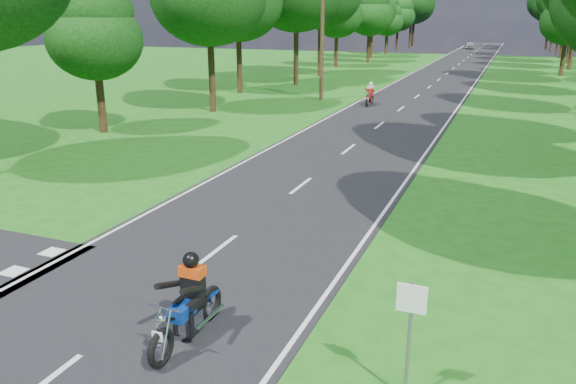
% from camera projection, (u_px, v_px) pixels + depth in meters
% --- Properties ---
extents(ground, '(160.00, 160.00, 0.00)m').
position_uv_depth(ground, '(175.00, 284.00, 12.50)').
color(ground, '#1A5B14').
rests_on(ground, ground).
extents(main_road, '(7.00, 140.00, 0.02)m').
position_uv_depth(main_road, '(447.00, 73.00, 56.73)').
color(main_road, black).
rests_on(main_road, ground).
extents(road_markings, '(7.40, 140.00, 0.01)m').
position_uv_depth(road_markings, '(443.00, 75.00, 55.11)').
color(road_markings, silver).
rests_on(road_markings, main_road).
extents(telegraph_pole, '(1.20, 0.26, 8.00)m').
position_uv_depth(telegraph_pole, '(322.00, 40.00, 38.17)').
color(telegraph_pole, '#382616').
rests_on(telegraph_pole, ground).
extents(road_sign, '(0.45, 0.07, 2.00)m').
position_uv_depth(road_sign, '(410.00, 323.00, 8.36)').
color(road_sign, slate).
rests_on(road_sign, ground).
extents(rider_near_blue, '(0.68, 2.01, 1.67)m').
position_uv_depth(rider_near_blue, '(186.00, 300.00, 10.03)').
color(rider_near_blue, '#0D3494').
rests_on(rider_near_blue, main_road).
extents(rider_far_red, '(0.67, 1.84, 1.51)m').
position_uv_depth(rider_far_red, '(370.00, 94.00, 36.61)').
color(rider_far_red, maroon).
rests_on(rider_far_red, main_road).
extents(distant_car, '(1.97, 3.86, 1.26)m').
position_uv_depth(distant_car, '(469.00, 45.00, 96.43)').
color(distant_car, '#AFB2B7').
rests_on(distant_car, main_road).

